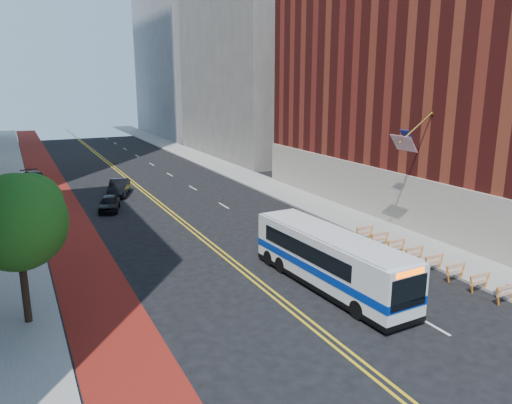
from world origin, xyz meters
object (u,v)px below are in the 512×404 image
at_px(transit_bus, 329,259).
at_px(car_a, 109,203).
at_px(car_b, 119,187).
at_px(street_tree, 18,218).
at_px(car_c, 35,179).

relative_size(transit_bus, car_a, 2.89).
bearing_deg(transit_bus, car_b, 98.39).
bearing_deg(car_b, car_a, -89.59).
bearing_deg(car_a, street_tree, -93.77).
xyz_separation_m(car_b, car_c, (-6.83, 8.07, -0.03)).
relative_size(transit_bus, car_c, 2.23).
height_order(street_tree, car_c, street_tree).
bearing_deg(car_b, transit_bus, -58.86).
xyz_separation_m(transit_bus, car_b, (-5.51, 26.57, -0.81)).
distance_m(car_a, car_c, 14.43).
xyz_separation_m(car_a, car_b, (1.89, 5.48, 0.10)).
xyz_separation_m(street_tree, car_a, (6.88, 18.60, -4.26)).
height_order(car_a, car_c, car_c).
distance_m(transit_bus, car_a, 22.36).
distance_m(car_b, car_c, 10.57).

